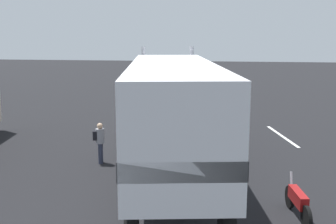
% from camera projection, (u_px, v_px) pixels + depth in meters
% --- Properties ---
extents(ground_plane, '(120.00, 120.00, 0.00)m').
position_uv_depth(ground_plane, '(164.00, 136.00, 20.80)').
color(ground_plane, black).
extents(lane_stripe_near, '(4.34, 1.04, 0.01)m').
position_uv_depth(lane_stripe_near, '(233.00, 135.00, 20.84)').
color(lane_stripe_near, silver).
rests_on(lane_stripe_near, ground_plane).
extents(lane_stripe_mid, '(4.33, 1.11, 0.01)m').
position_uv_depth(lane_stripe_mid, '(282.00, 136.00, 20.72)').
color(lane_stripe_mid, silver).
rests_on(lane_stripe_mid, ground_plane).
extents(semi_truck, '(14.38, 5.04, 4.50)m').
position_uv_depth(semi_truck, '(171.00, 107.00, 14.37)').
color(semi_truck, white).
rests_on(semi_truck, ground_plane).
extents(person_bystander, '(0.36, 0.47, 1.63)m').
position_uv_depth(person_bystander, '(100.00, 141.00, 16.21)').
color(person_bystander, '#2D3347').
rests_on(person_bystander, ground_plane).
extents(motorcycle, '(2.10, 0.41, 1.12)m').
position_uv_depth(motorcycle, '(298.00, 202.00, 11.37)').
color(motorcycle, black).
rests_on(motorcycle, ground_plane).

